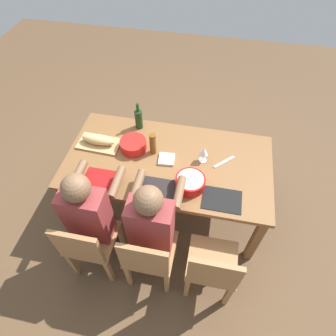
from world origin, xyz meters
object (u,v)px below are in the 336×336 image
object	(u,v)px
cutting_board	(99,144)
wine_glass	(204,152)
chair_near_center	(148,256)
diner_near_center	(152,223)
beer_bottle	(153,144)
serving_bowl_fruit	(133,144)
chair_near_right	(212,269)
diner_near_left	(90,212)
serving_bowl_pasta	(190,182)
napkin_stack	(167,159)
bread_loaf	(98,140)
wine_bottle	(139,119)
chair_near_left	(88,245)
dining_table	(168,166)

from	to	relation	value
cutting_board	wine_glass	size ratio (longest dim) A/B	2.41
chair_near_center	diner_near_center	xyz separation A→B (m)	(0.00, 0.18, 0.21)
chair_near_center	diner_near_center	bearing A→B (deg)	90.00
chair_near_center	beer_bottle	world-z (taller)	beer_bottle
diner_near_center	serving_bowl_fruit	distance (m)	0.79
chair_near_right	diner_near_left	bearing A→B (deg)	169.86
diner_near_center	serving_bowl_pasta	world-z (taller)	diner_near_center
serving_bowl_fruit	napkin_stack	world-z (taller)	serving_bowl_fruit
serving_bowl_pasta	serving_bowl_fruit	xyz separation A→B (m)	(-0.58, 0.33, -0.00)
cutting_board	serving_bowl_fruit	bearing A→B (deg)	2.00
chair_near_right	wine_glass	size ratio (longest dim) A/B	5.12
diner_near_center	bread_loaf	xyz separation A→B (m)	(-0.68, 0.70, 0.11)
chair_near_center	wine_bottle	world-z (taller)	wine_bottle
serving_bowl_pasta	serving_bowl_fruit	distance (m)	0.67
bread_loaf	napkin_stack	xyz separation A→B (m)	(0.67, -0.06, -0.05)
chair_near_center	chair_near_left	distance (m)	0.51
chair_near_left	serving_bowl_fruit	distance (m)	0.96
diner_near_center	serving_bowl_fruit	size ratio (longest dim) A/B	4.90
chair_near_left	chair_near_center	bearing A→B (deg)	0.00
chair_near_center	wine_bottle	distance (m)	1.30
serving_bowl_pasta	wine_glass	world-z (taller)	wine_glass
dining_table	bread_loaf	world-z (taller)	bread_loaf
chair_near_right	serving_bowl_fruit	bearing A→B (deg)	133.86
cutting_board	dining_table	bearing A→B (deg)	-5.69
chair_near_left	diner_near_left	bearing A→B (deg)	90.00
diner_near_left	chair_near_right	bearing A→B (deg)	-10.14
wine_bottle	napkin_stack	bearing A→B (deg)	-46.64
chair_near_right	chair_near_center	size ratio (longest dim) A/B	1.00
serving_bowl_pasta	wine_glass	bearing A→B (deg)	76.77
serving_bowl_fruit	diner_near_left	bearing A→B (deg)	-103.44
serving_bowl_pasta	bread_loaf	size ratio (longest dim) A/B	0.79
diner_near_center	beer_bottle	bearing A→B (deg)	102.40
serving_bowl_pasta	beer_bottle	distance (m)	0.51
serving_bowl_pasta	serving_bowl_fruit	world-z (taller)	serving_bowl_pasta
chair_near_right	dining_table	bearing A→B (deg)	122.28
diner_near_center	wine_bottle	xyz separation A→B (m)	(-0.37, 1.01, 0.15)
chair_near_right	beer_bottle	bearing A→B (deg)	127.03
beer_bottle	chair_near_center	bearing A→B (deg)	-80.12
dining_table	wine_glass	xyz separation A→B (m)	(0.31, 0.06, 0.19)
wine_bottle	serving_bowl_pasta	bearing A→B (deg)	-45.93
chair_near_left	serving_bowl_fruit	world-z (taller)	chair_near_left
diner_near_center	serving_bowl_fruit	bearing A→B (deg)	115.89
wine_glass	chair_near_center	bearing A→B (deg)	-109.48
chair_near_right	wine_bottle	distance (m)	1.53
beer_bottle	bread_loaf	bearing A→B (deg)	-179.51
wine_glass	chair_near_left	bearing A→B (deg)	-133.27
chair_near_left	wine_bottle	xyz separation A→B (m)	(0.14, 1.19, 0.37)
chair_near_right	bread_loaf	bearing A→B (deg)	143.61
chair_near_right	diner_near_center	xyz separation A→B (m)	(-0.51, 0.18, 0.21)
chair_near_center	serving_bowl_pasta	xyz separation A→B (m)	(0.24, 0.57, 0.31)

